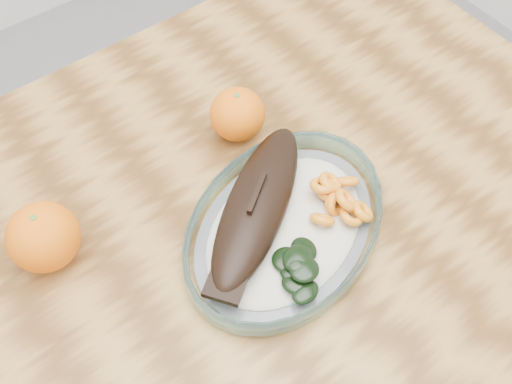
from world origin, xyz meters
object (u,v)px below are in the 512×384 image
(orange_left, at_px, (43,237))
(orange_right, at_px, (238,114))
(plated_meal, at_px, (283,223))
(dining_table, at_px, (210,288))

(orange_left, bearing_deg, orange_right, 4.58)
(plated_meal, bearing_deg, orange_right, 52.87)
(dining_table, height_order, orange_right, orange_right)
(dining_table, relative_size, orange_left, 13.77)
(dining_table, height_order, plated_meal, plated_meal)
(orange_left, relative_size, orange_right, 1.14)
(plated_meal, relative_size, orange_left, 8.07)
(dining_table, bearing_deg, orange_left, 144.52)
(dining_table, distance_m, plated_meal, 0.16)
(dining_table, height_order, orange_left, orange_left)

